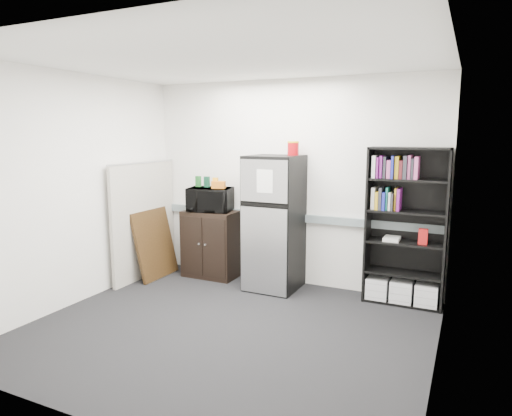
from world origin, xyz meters
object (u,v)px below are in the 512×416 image
at_px(bookshelf, 406,228).
at_px(refrigerator, 274,223).
at_px(cubicle_partition, 144,220).
at_px(cabinet, 211,244).
at_px(microwave, 210,199).

relative_size(bookshelf, refrigerator, 1.07).
bearing_deg(cubicle_partition, refrigerator, 10.61).
bearing_deg(cabinet, cubicle_partition, -153.11).
height_order(cubicle_partition, microwave, cubicle_partition).
height_order(cabinet, refrigerator, refrigerator).
distance_m(bookshelf, refrigerator, 1.62).
distance_m(cabinet, microwave, 0.63).
bearing_deg(bookshelf, refrigerator, -174.87).
height_order(cabinet, microwave, microwave).
xyz_separation_m(cabinet, refrigerator, (0.99, -0.08, 0.40)).
height_order(cubicle_partition, refrigerator, refrigerator).
distance_m(bookshelf, cabinet, 2.64).
xyz_separation_m(bookshelf, refrigerator, (-1.61, -0.14, -0.05)).
height_order(bookshelf, cubicle_partition, bookshelf).
relative_size(microwave, refrigerator, 0.34).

